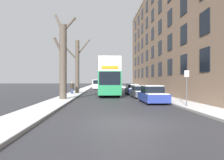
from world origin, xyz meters
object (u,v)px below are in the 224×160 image
at_px(bare_tree_left_1, 77,65).
at_px(parked_car_2, 132,90).
at_px(parked_car_1, 140,92).
at_px(parked_car_0, 153,95).
at_px(street_sign_post, 187,87).
at_px(oncoming_van, 97,84).
at_px(bare_tree_left_0, 63,59).
at_px(double_decker_bus, 108,76).
at_px(pedestrian_left_sidewalk, 72,88).

relative_size(bare_tree_left_1, parked_car_2, 1.88).
bearing_deg(parked_car_1, parked_car_0, -90.00).
relative_size(bare_tree_left_1, street_sign_post, 3.14).
xyz_separation_m(parked_car_1, oncoming_van, (-5.44, 24.80, 0.57)).
distance_m(oncoming_van, street_sign_post, 35.00).
bearing_deg(bare_tree_left_0, double_decker_bus, 57.21).
height_order(bare_tree_left_0, oncoming_van, bare_tree_left_0).
relative_size(bare_tree_left_0, street_sign_post, 3.41).
xyz_separation_m(double_decker_bus, parked_car_2, (3.55, 1.57, -1.95)).
distance_m(parked_car_1, street_sign_post, 9.67).
bearing_deg(parked_car_1, street_sign_post, -81.76).
xyz_separation_m(bare_tree_left_0, double_decker_bus, (4.66, 7.24, -1.41)).
relative_size(parked_car_0, street_sign_post, 1.55).
xyz_separation_m(oncoming_van, pedestrian_left_sidewalk, (-3.08, -19.92, -0.22)).
distance_m(bare_tree_left_0, parked_car_1, 9.46).
bearing_deg(bare_tree_left_1, street_sign_post, -59.81).
distance_m(double_decker_bus, pedestrian_left_sidewalk, 5.29).
xyz_separation_m(parked_car_2, oncoming_van, (-5.44, 19.19, 0.53)).
bearing_deg(parked_car_2, bare_tree_left_0, -133.00).
distance_m(oncoming_van, pedestrian_left_sidewalk, 20.15).
xyz_separation_m(bare_tree_left_0, bare_tree_left_1, (0.19, 9.86, 0.21)).
bearing_deg(double_decker_bus, pedestrian_left_sidewalk, 170.26).
bearing_deg(bare_tree_left_0, parked_car_2, 47.00).
bearing_deg(parked_car_2, parked_car_1, -90.00).
height_order(bare_tree_left_1, pedestrian_left_sidewalk, bare_tree_left_1).
xyz_separation_m(bare_tree_left_0, parked_car_1, (8.22, 3.21, -3.40)).
distance_m(parked_car_2, street_sign_post, 15.22).
relative_size(bare_tree_left_0, double_decker_bus, 0.82).
bearing_deg(parked_car_0, street_sign_post, -70.09).
bearing_deg(parked_car_1, double_decker_bus, 131.43).
relative_size(double_decker_bus, parked_car_2, 2.47).
distance_m(bare_tree_left_1, parked_car_1, 11.03).
bearing_deg(street_sign_post, parked_car_1, 98.24).
bearing_deg(street_sign_post, parked_car_0, 109.91).
bearing_deg(bare_tree_left_0, oncoming_van, 84.33).
xyz_separation_m(bare_tree_left_1, parked_car_1, (8.03, -6.64, -3.61)).
distance_m(bare_tree_left_0, street_sign_post, 11.77).
bearing_deg(pedestrian_left_sidewalk, parked_car_2, -178.24).
distance_m(bare_tree_left_0, bare_tree_left_1, 9.86).
distance_m(bare_tree_left_1, parked_car_2, 8.85).
height_order(bare_tree_left_0, street_sign_post, bare_tree_left_0).
bearing_deg(bare_tree_left_1, double_decker_bus, -30.30).
relative_size(bare_tree_left_0, parked_car_1, 1.99).
xyz_separation_m(parked_car_0, parked_car_1, (-0.00, 5.72, -0.05)).
height_order(parked_car_1, oncoming_van, oncoming_van).
height_order(parked_car_0, pedestrian_left_sidewalk, pedestrian_left_sidewalk).
bearing_deg(bare_tree_left_0, parked_car_1, 21.35).
height_order(bare_tree_left_0, parked_car_2, bare_tree_left_0).
bearing_deg(street_sign_post, double_decker_bus, 110.00).
distance_m(parked_car_0, parked_car_2, 11.32).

